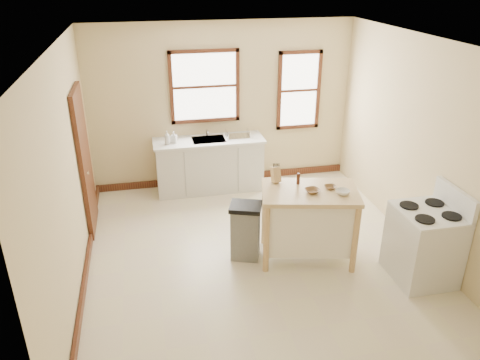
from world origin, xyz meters
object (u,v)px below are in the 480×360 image
(soap_bottle_b, at_px, (174,137))
(trash_bin, at_px, (246,231))
(knife_block, at_px, (276,175))
(pepper_grinder, at_px, (298,179))
(bowl_c, at_px, (343,192))
(gas_stove, at_px, (425,235))
(kitchen_island, at_px, (308,224))
(bowl_a, at_px, (312,191))
(dish_rack, at_px, (238,134))
(soap_bottle_a, at_px, (167,138))
(bowl_b, at_px, (330,187))

(soap_bottle_b, distance_m, trash_bin, 2.35)
(knife_block, height_order, pepper_grinder, knife_block)
(bowl_c, distance_m, gas_stove, 1.12)
(kitchen_island, bearing_deg, bowl_a, -69.64)
(bowl_a, distance_m, trash_bin, 1.04)
(gas_stove, bearing_deg, kitchen_island, 150.09)
(dish_rack, height_order, bowl_c, bowl_c)
(soap_bottle_a, distance_m, dish_rack, 1.20)
(soap_bottle_b, bearing_deg, soap_bottle_a, -130.51)
(soap_bottle_a, height_order, bowl_a, soap_bottle_a)
(dish_rack, bearing_deg, trash_bin, -119.51)
(dish_rack, xyz_separation_m, bowl_c, (0.81, -2.55, 0.05))
(knife_block, bearing_deg, soap_bottle_a, 113.19)
(bowl_a, xyz_separation_m, trash_bin, (-0.81, 0.23, -0.62))
(soap_bottle_a, height_order, bowl_c, soap_bottle_a)
(bowl_a, height_order, trash_bin, bowl_a)
(dish_rack, distance_m, bowl_b, 2.48)
(dish_rack, xyz_separation_m, bowl_a, (0.45, -2.43, 0.05))
(pepper_grinder, bearing_deg, soap_bottle_a, 127.25)
(soap_bottle_b, distance_m, gas_stove, 4.13)
(dish_rack, height_order, pepper_grinder, pepper_grinder)
(bowl_b, xyz_separation_m, trash_bin, (-1.07, 0.17, -0.62))
(pepper_grinder, relative_size, gas_stove, 0.12)
(soap_bottle_a, bearing_deg, kitchen_island, -57.85)
(soap_bottle_b, distance_m, knife_block, 2.30)
(bowl_c, xyz_separation_m, trash_bin, (-1.16, 0.36, -0.63))
(soap_bottle_a, bearing_deg, soap_bottle_b, 22.44)
(kitchen_island, xyz_separation_m, trash_bin, (-0.80, 0.17, -0.10))
(soap_bottle_b, relative_size, dish_rack, 0.48)
(bowl_c, bearing_deg, bowl_a, 160.46)
(soap_bottle_a, xyz_separation_m, gas_stove, (2.89, -2.98, -0.43))
(bowl_b, relative_size, gas_stove, 0.12)
(kitchen_island, distance_m, knife_block, 0.77)
(dish_rack, xyz_separation_m, bowl_b, (0.72, -2.37, 0.04))
(soap_bottle_b, height_order, bowl_a, soap_bottle_b)
(bowl_b, bearing_deg, knife_block, 152.21)
(bowl_b, bearing_deg, soap_bottle_a, 130.26)
(knife_block, bearing_deg, bowl_a, -57.34)
(dish_rack, distance_m, gas_stove, 3.54)
(soap_bottle_b, height_order, gas_stove, gas_stove)
(soap_bottle_b, height_order, knife_block, knife_block)
(knife_block, relative_size, gas_stove, 0.17)
(pepper_grinder, xyz_separation_m, trash_bin, (-0.71, -0.05, -0.67))
(soap_bottle_b, distance_m, kitchen_island, 2.83)
(kitchen_island, xyz_separation_m, bowl_b, (0.27, 0.00, 0.51))
(pepper_grinder, relative_size, trash_bin, 0.19)
(soap_bottle_a, xyz_separation_m, trash_bin, (0.84, -2.09, -0.64))
(soap_bottle_a, relative_size, kitchen_island, 0.19)
(kitchen_island, relative_size, bowl_c, 6.92)
(soap_bottle_a, relative_size, soap_bottle_b, 1.19)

